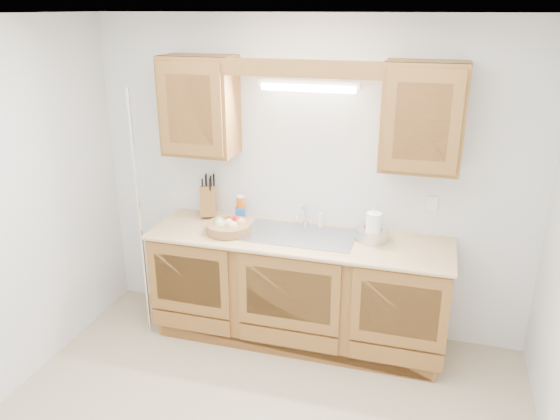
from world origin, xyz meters
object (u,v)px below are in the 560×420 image
(fruit_basket, at_px, (229,226))
(knife_block, at_px, (208,201))
(paper_towel, at_px, (373,229))
(apple_bowl, at_px, (372,233))

(fruit_basket, xyz_separation_m, knife_block, (-0.29, 0.29, 0.08))
(knife_block, height_order, paper_towel, knife_block)
(paper_towel, bearing_deg, knife_block, 171.87)
(knife_block, bearing_deg, paper_towel, -29.89)
(paper_towel, relative_size, apple_bowl, 1.06)
(fruit_basket, distance_m, paper_towel, 1.10)
(paper_towel, height_order, apple_bowl, paper_towel)
(fruit_basket, bearing_deg, paper_towel, 4.61)
(knife_block, bearing_deg, fruit_basket, -66.24)
(paper_towel, bearing_deg, apple_bowl, 101.30)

